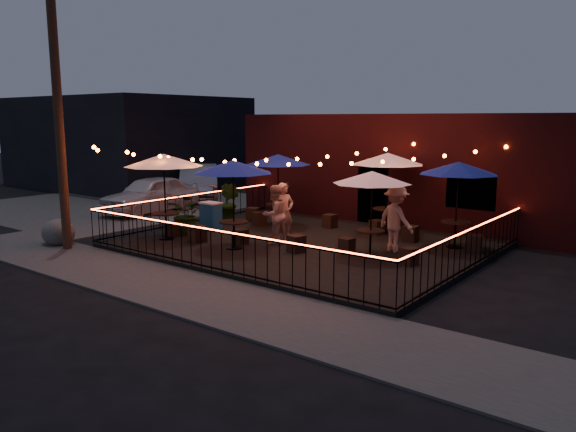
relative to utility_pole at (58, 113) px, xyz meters
The scene contains 39 objects.
ground 7.21m from the utility_pole, 25.71° to the left, with size 110.00×110.00×0.00m, color black.
patio 8.11m from the utility_pole, 40.43° to the left, with size 10.00×8.00×0.15m, color black.
sidewalk 6.74m from the utility_pole, ahead, with size 18.00×2.50×0.05m, color #3D3B39.
parking_lot 10.15m from the utility_pole, 135.00° to the left, with size 11.00×12.00×0.02m, color #3D3B39.
brick_building 14.27m from the utility_pole, 63.05° to the left, with size 14.00×8.00×4.00m.
background_building 17.19m from the utility_pole, 137.37° to the left, with size 12.00×9.00×5.00m, color black.
utility_pole is the anchor object (origin of this frame).
fence_front 6.38m from the utility_pole, ahead, with size 10.00×0.04×1.04m.
fence_left 5.70m from the utility_pole, 85.03° to the left, with size 0.04×8.00×1.04m.
fence_right 11.85m from the utility_pole, 23.86° to the left, with size 0.04×8.00×1.04m.
festoon_lights 6.32m from the utility_pole, 44.40° to the left, with size 10.02×8.72×1.32m.
cafe_table_0 3.22m from the utility_pole, 54.96° to the left, with size 2.72×2.72×2.63m.
cafe_table_1 7.07m from the utility_pole, 63.83° to the left, with size 2.50×2.50×2.48m.
cafe_table_2 5.23m from the utility_pole, 32.46° to the left, with size 2.94×2.94×2.54m.
cafe_table_3 10.00m from the utility_pole, 48.22° to the left, with size 2.44×2.44×2.61m.
cafe_table_4 9.03m from the utility_pole, 28.65° to the left, with size 2.74×2.74×2.32m.
cafe_table_5 11.47m from the utility_pole, 35.92° to the left, with size 2.40×2.40×2.49m.
bistro_chair_0 4.81m from the utility_pole, 62.89° to the left, with size 0.37×0.37×0.43m, color black.
bistro_chair_1 5.24m from the utility_pole, 43.88° to the left, with size 0.42×0.42×0.50m, color black.
bistro_chair_2 7.54m from the utility_pole, 75.26° to the left, with size 0.40×0.40×0.47m, color black.
bistro_chair_3 7.28m from the utility_pole, 66.61° to the left, with size 0.40×0.40×0.48m, color black.
bistro_chair_4 6.28m from the utility_pole, 40.29° to the left, with size 0.36×0.36×0.42m, color black.
bistro_chair_5 7.71m from the utility_pole, 30.10° to the left, with size 0.40×0.40×0.48m, color black.
bistro_chair_6 9.15m from the utility_pole, 56.34° to the left, with size 0.38×0.38×0.45m, color black.
bistro_chair_7 10.20m from the utility_pole, 47.18° to the left, with size 0.39×0.39×0.46m, color black.
bistro_chair_8 8.99m from the utility_pole, 30.77° to the left, with size 0.35×0.35×0.42m, color black.
bistro_chair_9 10.52m from the utility_pole, 24.29° to the left, with size 0.38×0.38×0.45m, color black.
bistro_chair_10 10.88m from the utility_pole, 40.38° to the left, with size 0.41×0.41×0.48m, color black.
bistro_chair_11 12.30m from the utility_pole, 33.03° to the left, with size 0.42×0.42×0.50m, color black.
patron_a 7.09m from the utility_pole, 42.85° to the left, with size 0.65×0.43×1.78m, color #D6AD89.
patron_b 6.81m from the utility_pole, 39.72° to the left, with size 0.85×0.66×1.75m, color tan.
patron_c 10.01m from the utility_pole, 32.86° to the left, with size 1.21×0.70×1.87m, color tan.
potted_shrub_a 4.87m from the utility_pole, 65.07° to the left, with size 1.17×1.02×1.30m, color #15370C.
potted_shrub_b 6.63m from the utility_pole, 78.54° to the left, with size 0.78×0.63×1.42m, color #123B14.
potted_shrub_c 8.48m from the utility_pole, 74.71° to the left, with size 0.74×0.74×1.32m, color #173F10.
cooler 5.75m from the utility_pole, 70.23° to the left, with size 0.70×0.51×0.91m.
boulder 3.70m from the utility_pole, 166.31° to the left, with size 0.99×0.84×0.77m, color #4B4A46.
car_white 7.54m from the utility_pole, 120.46° to the left, with size 1.79×4.44×1.51m, color silver.
car_silver 11.56m from the utility_pole, 116.22° to the left, with size 1.74×5.00×1.65m, color #9A9AA1.
Camera 1 is at (9.65, -11.44, 3.84)m, focal length 35.00 mm.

